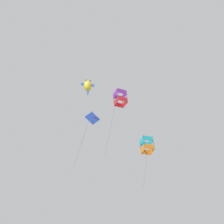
{
  "coord_description": "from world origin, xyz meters",
  "views": [
    {
      "loc": [
        -35.38,
        -11.06,
        10.3
      ],
      "look_at": [
        -0.12,
        -2.34,
        29.84
      ],
      "focal_mm": 61.53,
      "sensor_mm": 36.0,
      "label": 1
    }
  ],
  "objects_px": {
    "kite_fish_mid_left": "(88,86)",
    "kite_box_far_centre": "(120,98)",
    "kite_box_near_right": "(147,145)",
    "kite_diamond_highest": "(92,118)"
  },
  "relations": [
    {
      "from": "kite_fish_mid_left",
      "to": "kite_box_near_right",
      "type": "distance_m",
      "value": 9.25
    },
    {
      "from": "kite_fish_mid_left",
      "to": "kite_diamond_highest",
      "type": "bearing_deg",
      "value": -171.84
    },
    {
      "from": "kite_fish_mid_left",
      "to": "kite_box_far_centre",
      "type": "relative_size",
      "value": 0.3
    },
    {
      "from": "kite_box_near_right",
      "to": "kite_box_far_centre",
      "type": "bearing_deg",
      "value": 36.68
    },
    {
      "from": "kite_diamond_highest",
      "to": "kite_box_near_right",
      "type": "xyz_separation_m",
      "value": [
        4.57,
        -4.99,
        -1.68
      ]
    },
    {
      "from": "kite_box_near_right",
      "to": "kite_diamond_highest",
      "type": "bearing_deg",
      "value": 9.14
    },
    {
      "from": "kite_box_near_right",
      "to": "kite_fish_mid_left",
      "type": "bearing_deg",
      "value": 8.53
    },
    {
      "from": "kite_fish_mid_left",
      "to": "kite_box_far_centre",
      "type": "bearing_deg",
      "value": 150.97
    },
    {
      "from": "kite_diamond_highest",
      "to": "kite_box_far_centre",
      "type": "relative_size",
      "value": 0.9
    },
    {
      "from": "kite_box_far_centre",
      "to": "kite_fish_mid_left",
      "type": "bearing_deg",
      "value": -42.36
    }
  ]
}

